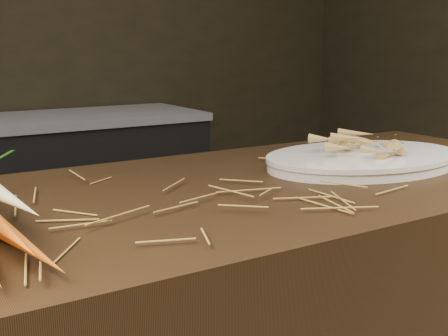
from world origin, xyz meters
name	(u,v)px	position (x,y,z in m)	size (l,w,h in m)	color
back_counter	(24,202)	(0.30, 2.18, 0.42)	(1.82, 0.62, 0.84)	black
straw_bedding	(72,205)	(0.00, 0.30, 0.91)	(1.40, 0.60, 0.02)	olive
serving_platter	(363,161)	(0.69, 0.30, 0.91)	(0.49, 0.33, 0.03)	white
roasted_veg_heap	(364,144)	(0.69, 0.30, 0.95)	(0.24, 0.17, 0.05)	#B18043
serving_fork	(425,150)	(0.86, 0.26, 0.93)	(0.02, 0.18, 0.00)	silver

